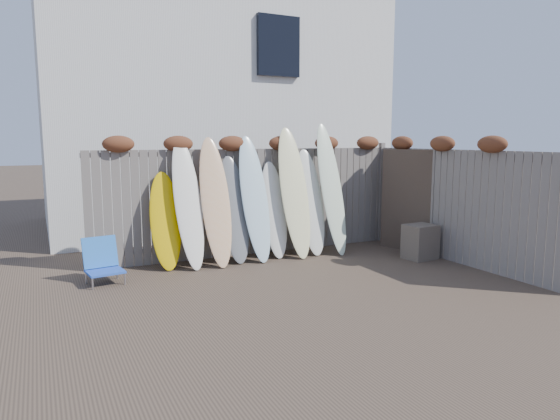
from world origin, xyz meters
name	(u,v)px	position (x,y,z in m)	size (l,w,h in m)	color
ground	(315,286)	(0.00, 0.00, 0.00)	(80.00, 80.00, 0.00)	#493A2D
back_fence	(255,192)	(0.06, 2.39, 1.18)	(6.05, 0.28, 2.24)	slate
right_fence	(456,198)	(2.99, 0.25, 1.14)	(0.28, 4.40, 2.24)	slate
house	(208,99)	(0.50, 6.50, 3.20)	(8.50, 5.50, 6.33)	silver
beach_chair	(102,262)	(-2.82, 1.63, 0.32)	(0.59, 0.62, 0.69)	blue
wooden_crate	(420,242)	(2.60, 0.67, 0.32)	(0.54, 0.45, 0.63)	#695F4F
lattice_panel	(411,201)	(2.87, 1.26, 0.99)	(0.05, 1.32, 1.98)	#392C23
surfboard_0	(166,221)	(-1.74, 2.05, 0.82)	(0.51, 0.07, 1.70)	#E9BB06
surfboard_1	(188,203)	(-1.37, 1.96, 1.10)	(0.47, 0.07, 2.30)	white
surfboard_2	(216,201)	(-0.89, 1.92, 1.11)	(0.51, 0.07, 2.32)	#F7A97C
surfboard_3	(234,209)	(-0.52, 2.00, 0.95)	(0.52, 0.07, 1.97)	slate
surfboard_4	(255,198)	(-0.14, 1.95, 1.13)	(0.51, 0.07, 2.34)	silver
surfboard_5	(274,209)	(0.29, 2.04, 0.89)	(0.46, 0.07, 1.84)	white
surfboard_6	(294,192)	(0.65, 1.93, 1.20)	(0.54, 0.07, 2.51)	#F8F4B1
surfboard_7	(310,202)	(1.02, 1.97, 1.00)	(0.52, 0.07, 2.08)	silver
surfboard_8	(331,188)	(1.42, 1.87, 1.25)	(0.45, 0.07, 2.60)	silver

